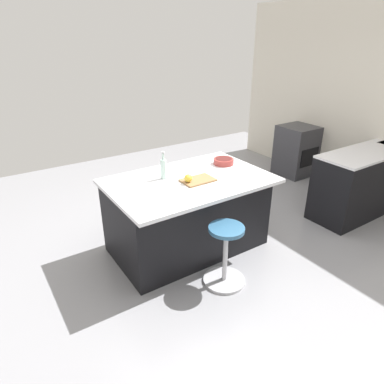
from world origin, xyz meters
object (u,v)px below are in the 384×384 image
(oven_range, at_px, (296,151))
(fruit_bowl, at_px, (224,161))
(kitchen_island, at_px, (187,213))
(cutting_board, at_px, (198,180))
(apple_yellow, at_px, (188,178))
(stool_by_window, at_px, (225,257))
(water_bottle, at_px, (163,168))

(oven_range, bearing_deg, fruit_bowl, 18.97)
(kitchen_island, bearing_deg, cutting_board, 110.02)
(cutting_board, relative_size, apple_yellow, 4.12)
(kitchen_island, bearing_deg, oven_range, -162.44)
(oven_range, bearing_deg, stool_by_window, 29.56)
(apple_yellow, bearing_deg, stool_by_window, 93.70)
(kitchen_island, distance_m, water_bottle, 0.63)
(kitchen_island, xyz_separation_m, fruit_bowl, (-0.62, -0.13, 0.49))
(oven_range, xyz_separation_m, kitchen_island, (2.97, 0.94, 0.01))
(stool_by_window, height_order, cutting_board, cutting_board)
(stool_by_window, bearing_deg, oven_range, -150.44)
(oven_range, xyz_separation_m, apple_yellow, (3.05, 1.08, 0.52))
(oven_range, height_order, water_bottle, water_bottle)
(stool_by_window, bearing_deg, cutting_board, -97.95)
(fruit_bowl, bearing_deg, water_bottle, 0.01)
(cutting_board, height_order, water_bottle, water_bottle)
(water_bottle, bearing_deg, cutting_board, 135.44)
(apple_yellow, bearing_deg, fruit_bowl, -158.71)
(cutting_board, distance_m, water_bottle, 0.40)
(stool_by_window, bearing_deg, fruit_bowl, -126.26)
(kitchen_island, height_order, water_bottle, water_bottle)
(oven_range, relative_size, kitchen_island, 0.50)
(stool_by_window, xyz_separation_m, apple_yellow, (0.04, -0.63, 0.66))
(apple_yellow, bearing_deg, oven_range, -160.49)
(oven_range, height_order, stool_by_window, oven_range)
(stool_by_window, distance_m, water_bottle, 1.17)
(cutting_board, bearing_deg, apple_yellow, 0.24)
(apple_yellow, distance_m, water_bottle, 0.32)
(cutting_board, height_order, apple_yellow, apple_yellow)
(fruit_bowl, bearing_deg, oven_range, -161.03)
(cutting_board, bearing_deg, kitchen_island, -69.98)
(oven_range, relative_size, apple_yellow, 10.26)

